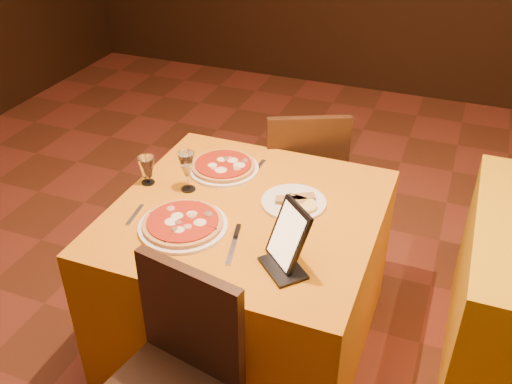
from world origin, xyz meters
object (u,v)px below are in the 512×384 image
(tablet, at_px, (288,235))
(water_glass, at_px, (147,171))
(chair_main_far, at_px, (301,177))
(main_table, at_px, (247,277))
(pizza_near, at_px, (183,224))
(wine_glass, at_px, (187,171))
(pizza_far, at_px, (223,167))

(tablet, bearing_deg, water_glass, -157.75)
(chair_main_far, distance_m, water_glass, 0.98)
(water_glass, bearing_deg, chair_main_far, 57.39)
(water_glass, height_order, tablet, tablet)
(main_table, xyz_separation_m, pizza_near, (-0.19, -0.21, 0.39))
(pizza_near, xyz_separation_m, water_glass, (-0.30, 0.25, 0.05))
(wine_glass, bearing_deg, tablet, -28.64)
(chair_main_far, xyz_separation_m, pizza_far, (-0.22, -0.54, 0.31))
(wine_glass, xyz_separation_m, water_glass, (-0.19, -0.02, -0.03))
(tablet, bearing_deg, pizza_near, -142.62)
(water_glass, bearing_deg, pizza_near, -39.02)
(chair_main_far, relative_size, water_glass, 7.00)
(chair_main_far, bearing_deg, main_table, 65.33)
(pizza_far, distance_m, wine_glass, 0.24)
(pizza_near, xyz_separation_m, pizza_far, (-0.03, 0.48, 0.00))
(chair_main_far, xyz_separation_m, wine_glass, (-0.30, -0.76, 0.39))
(pizza_far, bearing_deg, water_glass, -139.52)
(chair_main_far, distance_m, tablet, 1.18)
(tablet, bearing_deg, chair_main_far, 147.51)
(main_table, xyz_separation_m, pizza_far, (-0.22, 0.26, 0.39))
(chair_main_far, bearing_deg, pizza_far, 42.85)
(chair_main_far, bearing_deg, wine_glass, 43.75)
(main_table, height_order, pizza_far, pizza_far)
(main_table, distance_m, pizza_near, 0.48)
(main_table, relative_size, water_glass, 8.46)
(wine_glass, bearing_deg, main_table, -9.31)
(pizza_far, height_order, tablet, tablet)
(pizza_near, bearing_deg, tablet, -5.99)
(water_glass, distance_m, tablet, 0.82)
(wine_glass, distance_m, water_glass, 0.20)
(main_table, height_order, chair_main_far, chair_main_far)
(main_table, relative_size, pizza_far, 3.32)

